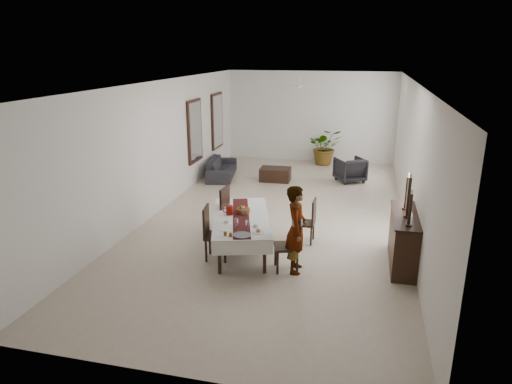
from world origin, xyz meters
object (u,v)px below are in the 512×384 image
object	(u,v)px
dining_table_top	(241,218)
sofa	(222,168)
red_pitcher	(229,210)
sideboard_body	(403,240)
woman	(296,229)

from	to	relation	value
dining_table_top	sofa	world-z (taller)	dining_table_top
dining_table_top	red_pitcher	bearing A→B (deg)	149.04
red_pitcher	sideboard_body	size ratio (longest dim) A/B	0.11
dining_table_top	red_pitcher	world-z (taller)	red_pitcher
dining_table_top	sofa	size ratio (longest dim) A/B	1.13
woman	sideboard_body	world-z (taller)	woman
dining_table_top	sideboard_body	world-z (taller)	sideboard_body
red_pitcher	sofa	distance (m)	5.51
red_pitcher	sideboard_body	world-z (taller)	sideboard_body
dining_table_top	sideboard_body	bearing A→B (deg)	-15.24
sofa	dining_table_top	bearing A→B (deg)	-168.49
red_pitcher	sofa	xyz separation A→B (m)	(-1.82, 5.18, -0.51)
dining_table_top	woman	world-z (taller)	woman
dining_table_top	sofa	xyz separation A→B (m)	(-2.08, 5.24, -0.38)
sideboard_body	sofa	size ratio (longest dim) A/B	0.82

